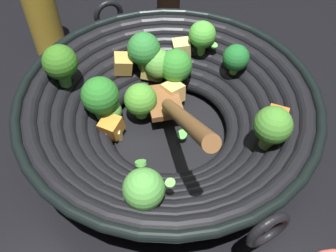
# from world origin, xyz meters

# --- Properties ---
(ground_plane) EXTENTS (4.00, 4.00, 0.00)m
(ground_plane) POSITION_xyz_m (0.00, 0.00, 0.00)
(ground_plane) COLOR black
(wok) EXTENTS (0.47, 0.43, 0.21)m
(wok) POSITION_xyz_m (-0.00, -0.00, 0.06)
(wok) COLOR black
(wok) RESTS_ON ground
(cooking_oil_bottle) EXTENTS (0.06, 0.06, 0.25)m
(cooking_oil_bottle) POSITION_xyz_m (-0.29, -0.11, 0.10)
(cooking_oil_bottle) COLOR gold
(cooking_oil_bottle) RESTS_ON ground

